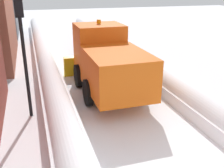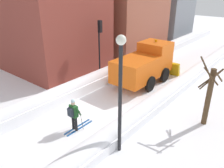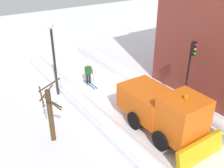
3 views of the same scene
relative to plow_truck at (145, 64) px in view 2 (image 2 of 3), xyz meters
name	(u,v)px [view 2 (image 2 of 3)]	position (x,y,z in m)	size (l,w,h in m)	color
ground_plane	(167,69)	(0.09, 3.70, -1.48)	(80.00, 80.00, 0.00)	white
snowbank_left	(143,59)	(-2.45, 3.70, -0.96)	(1.10, 36.00, 1.13)	white
snowbank_right	(196,72)	(2.64, 3.70, -1.09)	(1.10, 36.00, 0.93)	white
building_brick_near	(51,5)	(-8.17, -2.07, 3.93)	(7.65, 7.41, 10.81)	brown
plow_truck	(145,64)	(0.00, 0.00, 0.00)	(3.20, 5.98, 3.12)	orange
skier	(74,113)	(0.55, -7.74, -0.48)	(0.62, 1.80, 1.81)	black
traffic_light_pole	(100,38)	(-3.41, -1.30, 1.69)	(0.28, 0.42, 4.52)	black
street_lamp	(120,83)	(3.29, -7.50, 1.88)	(0.40, 0.40, 5.31)	black
bare_tree_near	(209,94)	(5.56, -2.84, 0.29)	(1.20, 1.44, 3.70)	#483420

